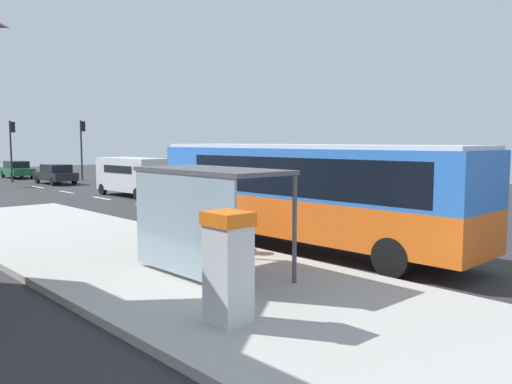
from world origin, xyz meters
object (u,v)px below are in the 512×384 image
bus (305,189)px  traffic_light_near_side (82,141)px  white_van (132,174)px  sedan_near (17,169)px  recycling_bin_yellow (230,235)px  recycling_bin_red (215,232)px  ticket_machine (228,266)px  recycling_bin_blue (201,229)px  traffic_light_median (12,141)px  sedan_far (56,174)px  bus_shelter (200,194)px

bus → traffic_light_near_side: bearing=77.1°
white_van → sedan_near: 20.62m
white_van → recycling_bin_yellow: size_ratio=5.54×
bus → recycling_bin_red: 3.04m
sedan_near → traffic_light_near_side: (3.20, -6.53, 2.55)m
ticket_machine → recycling_bin_yellow: ticket_machine is taller
white_van → recycling_bin_blue: 16.73m
recycling_bin_yellow → traffic_light_median: traffic_light_median is taller
recycling_bin_red → traffic_light_median: 32.27m
sedan_far → recycling_bin_blue: 28.15m
sedan_near → recycling_bin_yellow: bearing=-99.8°
sedan_near → ticket_machine: ticket_machine is taller
sedan_near → ticket_machine: 43.15m
recycling_bin_red → bus_shelter: bearing=-134.3°
ticket_machine → recycling_bin_yellow: (3.76, 4.45, -0.52)m
bus → recycling_bin_red: bearing=152.9°
recycling_bin_red → recycling_bin_blue: same height
sedan_near → sedan_far: 8.68m
white_van → recycling_bin_red: 17.38m
recycling_bin_blue → traffic_light_near_side: 31.20m
white_van → recycling_bin_red: white_van is taller
ticket_machine → bus_shelter: size_ratio=0.48×
sedan_far → recycling_bin_red: size_ratio=4.65×
bus → ticket_machine: (-6.25, -3.87, -0.67)m
white_van → recycling_bin_red: (-6.40, -16.15, -0.69)m
ticket_machine → recycling_bin_blue: bearing=57.3°
ticket_machine → recycling_bin_red: bearing=53.9°
ticket_machine → recycling_bin_red: 6.40m
bus → recycling_bin_yellow: size_ratio=11.65×
bus → traffic_light_median: 33.21m
sedan_far → ticket_machine: size_ratio=2.28×
bus → ticket_machine: size_ratio=5.71×
sedan_near → traffic_light_median: 5.84m
recycling_bin_yellow → recycling_bin_red: same height
bus → sedan_far: bus is taller
white_van → sedan_near: bearing=89.7°
white_van → ticket_machine: white_van is taller
sedan_far → traffic_light_near_side: 4.62m
ticket_machine → sedan_near: bearing=76.2°
bus → sedan_near: bus is taller
white_van → traffic_light_near_side: size_ratio=1.05×
sedan_far → traffic_light_median: (-1.90, 3.75, 2.47)m
recycling_bin_yellow → recycling_bin_blue: bearing=90.0°
ticket_machine → sedan_far: bearing=72.8°
bus → traffic_light_median: (2.11, 33.11, 1.42)m
bus_shelter → traffic_light_near_side: bearing=69.9°
ticket_machine → bus_shelter: (1.55, 2.88, 0.93)m
recycling_bin_red → recycling_bin_blue: 0.70m
bus_shelter → recycling_bin_red: bearing=45.7°
bus → white_van: 17.86m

